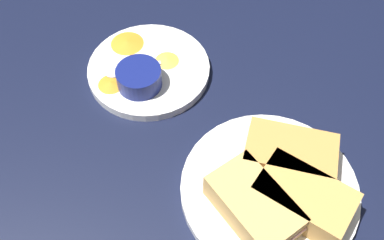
{
  "coord_description": "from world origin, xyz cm",
  "views": [
    {
      "loc": [
        -30.79,
        15.68,
        60.22
      ],
      "look_at": [
        6.58,
        -0.01,
        3.0
      ],
      "focal_mm": 41.66,
      "sensor_mm": 36.0,
      "label": 1
    }
  ],
  "objects_px": {
    "ramekin_dark_sauce": "(298,155)",
    "spoon_by_dark_ramekin": "(265,178)",
    "sandwich_half_near": "(254,205)",
    "sandwich_half_far": "(303,198)",
    "spoon_by_gravy_ramekin": "(122,71)",
    "plate_chips_companion": "(149,70)",
    "ramekin_light_gravy": "(139,77)",
    "plate_sandwich_main": "(269,189)",
    "sandwich_half_extra": "(289,155)"
  },
  "relations": [
    {
      "from": "spoon_by_gravy_ramekin",
      "to": "plate_sandwich_main",
      "type": "bearing_deg",
      "value": -156.1
    },
    {
      "from": "plate_sandwich_main",
      "to": "ramekin_dark_sauce",
      "type": "height_order",
      "value": "ramekin_dark_sauce"
    },
    {
      "from": "sandwich_half_extra",
      "to": "spoon_by_dark_ramekin",
      "type": "distance_m",
      "value": 0.05
    },
    {
      "from": "sandwich_half_near",
      "to": "sandwich_half_far",
      "type": "relative_size",
      "value": 0.96
    },
    {
      "from": "ramekin_light_gravy",
      "to": "plate_sandwich_main",
      "type": "bearing_deg",
      "value": -156.71
    },
    {
      "from": "sandwich_half_near",
      "to": "plate_chips_companion",
      "type": "height_order",
      "value": "sandwich_half_near"
    },
    {
      "from": "plate_sandwich_main",
      "to": "spoon_by_gravy_ramekin",
      "type": "distance_m",
      "value": 0.32
    },
    {
      "from": "sandwich_half_extra",
      "to": "ramekin_light_gravy",
      "type": "height_order",
      "value": "sandwich_half_extra"
    },
    {
      "from": "ramekin_light_gravy",
      "to": "spoon_by_gravy_ramekin",
      "type": "xyz_separation_m",
      "value": [
        0.04,
        0.02,
        -0.02
      ]
    },
    {
      "from": "sandwich_half_far",
      "to": "ramekin_light_gravy",
      "type": "relative_size",
      "value": 1.97
    },
    {
      "from": "plate_sandwich_main",
      "to": "ramekin_light_gravy",
      "type": "height_order",
      "value": "ramekin_light_gravy"
    },
    {
      "from": "ramekin_dark_sauce",
      "to": "spoon_by_gravy_ramekin",
      "type": "height_order",
      "value": "ramekin_dark_sauce"
    },
    {
      "from": "ramekin_dark_sauce",
      "to": "spoon_by_dark_ramekin",
      "type": "bearing_deg",
      "value": 97.26
    },
    {
      "from": "plate_sandwich_main",
      "to": "plate_chips_companion",
      "type": "height_order",
      "value": "same"
    },
    {
      "from": "sandwich_half_near",
      "to": "ramekin_light_gravy",
      "type": "xyz_separation_m",
      "value": [
        0.28,
        0.07,
        -0.01
      ]
    },
    {
      "from": "sandwich_half_far",
      "to": "ramekin_light_gravy",
      "type": "distance_m",
      "value": 0.33
    },
    {
      "from": "sandwich_half_near",
      "to": "ramekin_light_gravy",
      "type": "bearing_deg",
      "value": 13.58
    },
    {
      "from": "plate_sandwich_main",
      "to": "spoon_by_gravy_ramekin",
      "type": "xyz_separation_m",
      "value": [
        0.3,
        0.13,
        0.01
      ]
    },
    {
      "from": "sandwich_half_far",
      "to": "sandwich_half_extra",
      "type": "xyz_separation_m",
      "value": [
        0.07,
        -0.02,
        0.0
      ]
    },
    {
      "from": "plate_sandwich_main",
      "to": "ramekin_dark_sauce",
      "type": "xyz_separation_m",
      "value": [
        0.02,
        -0.05,
        0.03
      ]
    },
    {
      "from": "sandwich_half_near",
      "to": "ramekin_dark_sauce",
      "type": "distance_m",
      "value": 0.11
    },
    {
      "from": "sandwich_half_far",
      "to": "spoon_by_gravy_ramekin",
      "type": "relative_size",
      "value": 1.51
    },
    {
      "from": "sandwich_half_far",
      "to": "spoon_by_gravy_ramekin",
      "type": "bearing_deg",
      "value": 24.83
    },
    {
      "from": "sandwich_half_extra",
      "to": "plate_sandwich_main",
      "type": "bearing_deg",
      "value": 120.85
    },
    {
      "from": "sandwich_half_near",
      "to": "plate_chips_companion",
      "type": "xyz_separation_m",
      "value": [
        0.32,
        0.04,
        -0.03
      ]
    },
    {
      "from": "sandwich_half_near",
      "to": "sandwich_half_far",
      "type": "height_order",
      "value": "same"
    },
    {
      "from": "sandwich_half_near",
      "to": "spoon_by_dark_ramekin",
      "type": "bearing_deg",
      "value": -45.94
    },
    {
      "from": "ramekin_dark_sauce",
      "to": "spoon_by_gravy_ramekin",
      "type": "relative_size",
      "value": 0.71
    },
    {
      "from": "sandwich_half_extra",
      "to": "spoon_by_gravy_ramekin",
      "type": "height_order",
      "value": "sandwich_half_extra"
    },
    {
      "from": "sandwich_half_far",
      "to": "spoon_by_dark_ramekin",
      "type": "distance_m",
      "value": 0.07
    },
    {
      "from": "plate_sandwich_main",
      "to": "sandwich_half_far",
      "type": "xyz_separation_m",
      "value": [
        -0.04,
        -0.03,
        0.03
      ]
    },
    {
      "from": "sandwich_half_far",
      "to": "spoon_by_gravy_ramekin",
      "type": "distance_m",
      "value": 0.37
    },
    {
      "from": "ramekin_dark_sauce",
      "to": "plate_chips_companion",
      "type": "height_order",
      "value": "ramekin_dark_sauce"
    },
    {
      "from": "ramekin_dark_sauce",
      "to": "plate_chips_companion",
      "type": "relative_size",
      "value": 0.33
    },
    {
      "from": "sandwich_half_extra",
      "to": "ramekin_dark_sauce",
      "type": "xyz_separation_m",
      "value": [
        -0.0,
        -0.01,
        -0.0
      ]
    },
    {
      "from": "ramekin_dark_sauce",
      "to": "spoon_by_dark_ramekin",
      "type": "xyz_separation_m",
      "value": [
        -0.01,
        0.06,
        -0.02
      ]
    },
    {
      "from": "sandwich_half_far",
      "to": "plate_chips_companion",
      "type": "relative_size",
      "value": 0.7
    },
    {
      "from": "spoon_by_dark_ramekin",
      "to": "plate_chips_companion",
      "type": "bearing_deg",
      "value": 16.78
    },
    {
      "from": "sandwich_half_far",
      "to": "plate_chips_companion",
      "type": "xyz_separation_m",
      "value": [
        0.33,
        0.11,
        -0.03
      ]
    },
    {
      "from": "sandwich_half_near",
      "to": "plate_chips_companion",
      "type": "distance_m",
      "value": 0.32
    },
    {
      "from": "ramekin_light_gravy",
      "to": "spoon_by_gravy_ramekin",
      "type": "distance_m",
      "value": 0.04
    },
    {
      "from": "plate_sandwich_main",
      "to": "sandwich_half_near",
      "type": "xyz_separation_m",
      "value": [
        -0.03,
        0.04,
        0.03
      ]
    },
    {
      "from": "sandwich_half_far",
      "to": "ramekin_dark_sauce",
      "type": "distance_m",
      "value": 0.07
    },
    {
      "from": "sandwich_half_near",
      "to": "spoon_by_gravy_ramekin",
      "type": "bearing_deg",
      "value": 15.38
    },
    {
      "from": "plate_chips_companion",
      "to": "spoon_by_gravy_ramekin",
      "type": "relative_size",
      "value": 2.17
    },
    {
      "from": "sandwich_half_extra",
      "to": "plate_chips_companion",
      "type": "relative_size",
      "value": 0.69
    },
    {
      "from": "sandwich_half_near",
      "to": "sandwich_half_extra",
      "type": "distance_m",
      "value": 0.1
    },
    {
      "from": "plate_chips_companion",
      "to": "ramekin_light_gravy",
      "type": "relative_size",
      "value": 2.82
    },
    {
      "from": "plate_sandwich_main",
      "to": "ramekin_dark_sauce",
      "type": "distance_m",
      "value": 0.07
    },
    {
      "from": "plate_sandwich_main",
      "to": "plate_chips_companion",
      "type": "distance_m",
      "value": 0.3
    }
  ]
}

